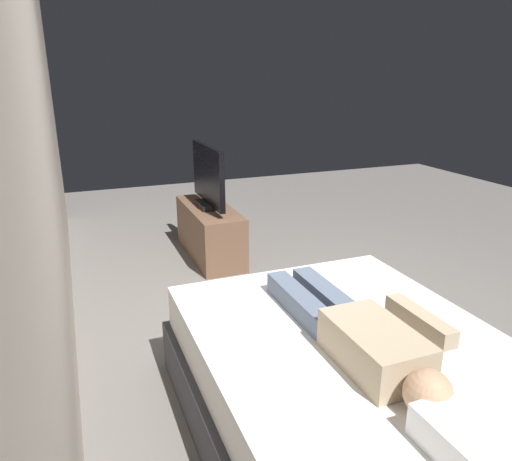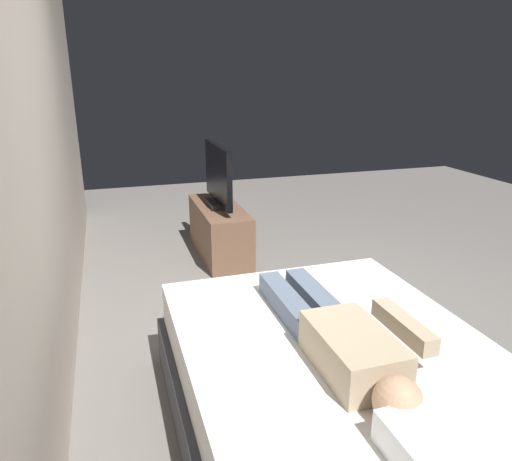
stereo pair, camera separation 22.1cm
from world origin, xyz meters
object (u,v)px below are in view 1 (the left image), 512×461
object	(u,v)px
person	(360,333)
tv	(208,178)
pillow	(501,453)
bed	(363,403)
tv_stand	(210,232)
remote	(410,316)

from	to	relation	value
person	tv	bearing A→B (deg)	-1.71
pillow	person	bearing A→B (deg)	2.05
bed	tv_stand	bearing A→B (deg)	-1.13
tv_stand	tv	distance (m)	0.53
person	tv	size ratio (longest dim) A/B	1.43
tv	remote	bearing A→B (deg)	-172.73
remote	tv	size ratio (longest dim) A/B	0.17
bed	pillow	xyz separation A→B (m)	(-0.72, -0.00, 0.34)
bed	remote	bearing A→B (deg)	-64.54
bed	person	size ratio (longest dim) A/B	1.65
bed	pillow	bearing A→B (deg)	-180.00
bed	tv	xyz separation A→B (m)	(2.72, -0.05, 0.52)
remote	tv	distance (m)	2.57
tv_stand	tv	xyz separation A→B (m)	(-0.00, 0.00, 0.53)
tv_stand	tv	bearing A→B (deg)	180.00
person	remote	distance (m)	0.44
tv	tv_stand	bearing A→B (deg)	0.00
pillow	bed	bearing A→B (deg)	0.00
pillow	tv_stand	size ratio (longest dim) A/B	0.44
bed	remote	xyz separation A→B (m)	(0.18, -0.38, 0.29)
pillow	remote	world-z (taller)	pillow
remote	tv_stand	bearing A→B (deg)	7.27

